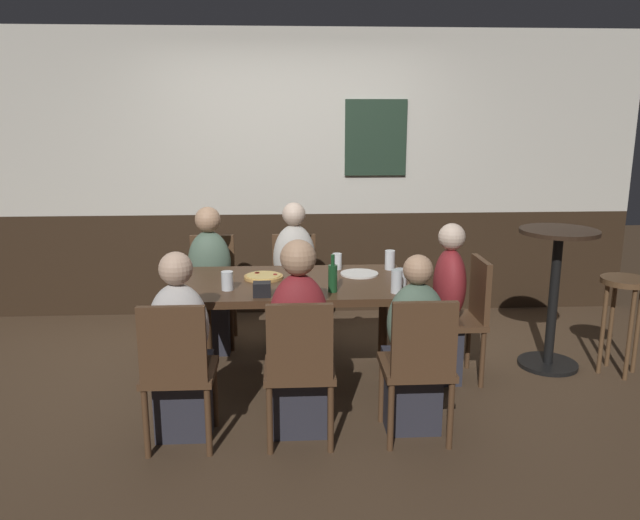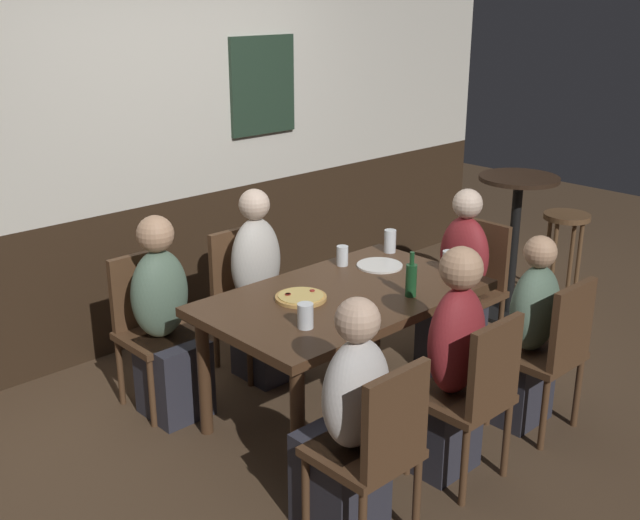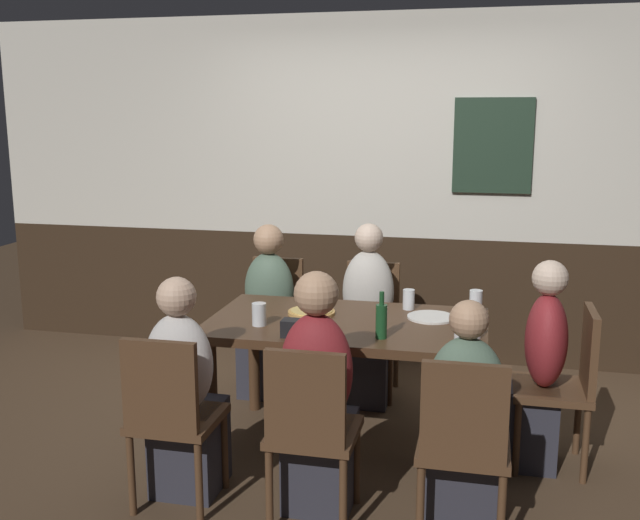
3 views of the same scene
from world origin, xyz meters
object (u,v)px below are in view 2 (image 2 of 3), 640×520
Objects in this scene: person_mid_far at (262,299)px; condiment_caddy at (362,315)px; person_head_east at (458,291)px; chair_mid_near at (474,391)px; dining_table at (344,308)px; chair_left_near at (376,446)px; chair_right_near at (551,348)px; side_bar_table at (514,235)px; person_left_far at (167,332)px; pizza at (301,297)px; beer_glass_tall at (342,257)px; tumbler_water at (449,262)px; plate_white_large at (380,265)px; person_mid_near at (447,378)px; person_right_near at (523,345)px; person_left_near at (347,436)px; beer_bottle_green at (411,279)px; chair_head_east at (473,282)px; beer_glass_half at (390,242)px; chair_left_far at (151,322)px; tumbler_short at (305,317)px; bar_stool at (565,234)px; chair_mid_far at (245,292)px; highball_clear at (465,268)px.

person_mid_far is 10.71× the size of condiment_caddy.
chair_mid_near is at bearing -139.65° from person_head_east.
chair_mid_near is at bearing -90.00° from dining_table.
chair_right_near is at bearing 0.00° from chair_left_near.
condiment_caddy is 2.19m from side_bar_table.
person_left_far is 4.21× the size of pizza.
tumbler_water is at bearing -52.07° from beer_glass_tall.
beer_glass_tall is at bearing 131.26° from plate_white_large.
person_right_near is at bearing 0.35° from person_mid_near.
person_head_east is (1.70, -0.71, -0.01)m from person_left_far.
plate_white_large is (0.46, 0.16, 0.09)m from dining_table.
side_bar_table reaches higher than chair_right_near.
person_left_far is 1.19m from condiment_caddy.
person_left_near is at bearing -119.47° from pizza.
person_mid_far is 0.76m from plate_white_large.
tumbler_water is (0.69, 0.70, 0.30)m from chair_mid_near.
beer_bottle_green is at bearing 126.77° from chair_right_near.
dining_table is at bearing 180.00° from chair_head_east.
chair_mid_near is 0.81× the size of person_right_near.
person_right_near is 1.36m from person_left_near.
beer_glass_half is (0.02, 1.16, 0.31)m from chair_right_near.
beer_bottle_green is (0.46, -0.37, 0.09)m from pizza.
chair_left_far is at bearing 110.59° from condiment_caddy.
dining_table is 1.20m from chair_head_east.
person_left_far is at bearing 104.21° from tumbler_short.
chair_head_east is at bearing 25.00° from chair_left_near.
bar_stool is at bearing 28.05° from chair_right_near.
chair_right_near is 8.00× the size of condiment_caddy.
chair_left_far is 1.36m from plate_white_large.
beer_bottle_green is at bearing 9.37° from condiment_caddy.
person_mid_far is 0.57m from beer_glass_tall.
chair_mid_far is at bearing 90.00° from dining_table.
chair_mid_near is 1.00× the size of chair_left_near.
tumbler_short is 1.14m from tumbler_water.
beer_glass_tall is (0.99, 1.03, 0.32)m from person_left_near.
pizza is 0.96m from tumbler_water.
dining_table is at bearing 133.91° from person_right_near.
chair_mid_far is 1.58m from person_mid_near.
pizza is (-0.23, 0.80, 0.25)m from person_mid_near.
chair_right_near is 1.22× the size of bar_stool.
person_mid_near is 1.05× the size of person_left_near.
person_left_near is 1.07m from beer_bottle_green.
tumbler_short is (-1.64, -0.19, 0.30)m from chair_head_east.
tumbler_water is at bearing -161.24° from chair_head_east.
chair_left_near is 5.81× the size of highball_clear.
person_mid_far reaches higher than tumbler_short.
chair_mid_near is 0.84× the size of side_bar_table.
beer_glass_tall is at bearing 46.20° from person_left_near.
dining_table is at bearing -52.04° from chair_left_far.
chair_mid_near is 1.02m from pizza.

